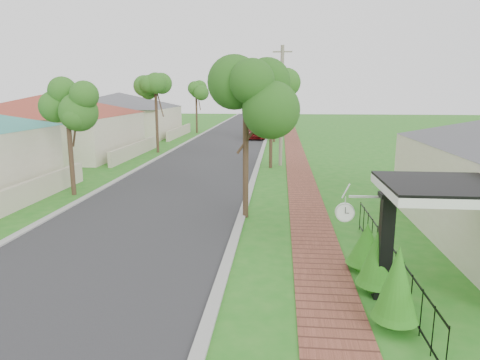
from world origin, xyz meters
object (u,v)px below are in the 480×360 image
at_px(parked_car_white, 266,128).
at_px(utility_pole, 281,106).
at_px(parked_car_red, 256,132).
at_px(station_clock, 346,211).
at_px(porch_post, 385,251).
at_px(near_tree, 246,103).

xyz_separation_m(parked_car_white, utility_pole, (1.71, -21.09, 3.15)).
height_order(parked_car_red, utility_pole, utility_pole).
bearing_deg(parked_car_white, utility_pole, -81.72).
distance_m(utility_pole, station_clock, 17.74).
distance_m(porch_post, parked_car_red, 33.78).
bearing_deg(parked_car_white, parked_car_red, -93.93).
relative_size(parked_car_white, station_clock, 3.83).
relative_size(parked_car_white, near_tree, 0.76).
height_order(porch_post, parked_car_red, porch_post).
relative_size(porch_post, station_clock, 2.34).
bearing_deg(station_clock, parked_car_white, 94.85).
xyz_separation_m(parked_car_red, parked_car_white, (0.75, 5.64, -0.05)).
bearing_deg(parked_car_red, porch_post, -86.07).
bearing_deg(station_clock, porch_post, -24.77).
bearing_deg(station_clock, parked_car_red, 96.96).
distance_m(parked_car_red, station_clock, 33.29).
bearing_deg(utility_pole, station_clock, -84.89).
relative_size(porch_post, parked_car_white, 0.61).
xyz_separation_m(porch_post, parked_car_white, (-4.15, 39.06, -0.44)).
height_order(porch_post, parked_car_white, porch_post).
distance_m(near_tree, station_clock, 6.86).
bearing_deg(parked_car_red, station_clock, -87.45).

